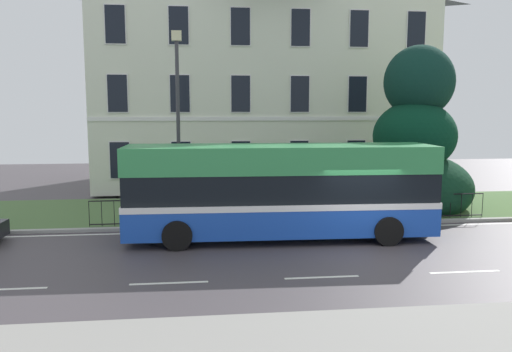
{
  "coord_description": "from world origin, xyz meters",
  "views": [
    {
      "loc": [
        -5.21,
        -14.6,
        4.44
      ],
      "look_at": [
        -3.12,
        3.83,
        1.99
      ],
      "focal_mm": 35.93,
      "sensor_mm": 36.0,
      "label": 1
    }
  ],
  "objects_px": {
    "georgian_townhouse": "(259,72)",
    "single_decker_bus": "(280,190)",
    "evergreen_tree": "(416,152)",
    "street_lamp_post": "(178,115)"
  },
  "relations": [
    {
      "from": "single_decker_bus",
      "to": "street_lamp_post",
      "type": "distance_m",
      "value": 5.01
    },
    {
      "from": "street_lamp_post",
      "to": "single_decker_bus",
      "type": "bearing_deg",
      "value": -36.66
    },
    {
      "from": "single_decker_bus",
      "to": "street_lamp_post",
      "type": "relative_size",
      "value": 1.46
    },
    {
      "from": "single_decker_bus",
      "to": "evergreen_tree",
      "type": "bearing_deg",
      "value": 34.43
    },
    {
      "from": "evergreen_tree",
      "to": "single_decker_bus",
      "type": "xyz_separation_m",
      "value": [
        -6.68,
        -4.32,
        -0.85
      ]
    },
    {
      "from": "georgian_townhouse",
      "to": "single_decker_bus",
      "type": "bearing_deg",
      "value": -93.78
    },
    {
      "from": "evergreen_tree",
      "to": "single_decker_bus",
      "type": "height_order",
      "value": "evergreen_tree"
    },
    {
      "from": "georgian_townhouse",
      "to": "single_decker_bus",
      "type": "relative_size",
      "value": 1.75
    },
    {
      "from": "georgian_townhouse",
      "to": "evergreen_tree",
      "type": "relative_size",
      "value": 2.38
    },
    {
      "from": "evergreen_tree",
      "to": "street_lamp_post",
      "type": "distance_m",
      "value": 10.44
    }
  ]
}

